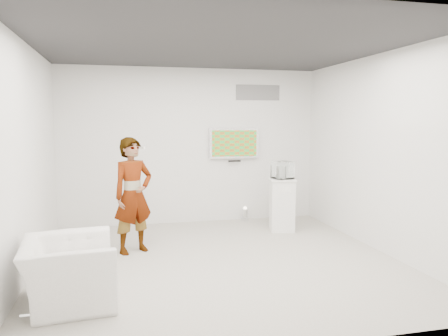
# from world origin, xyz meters

# --- Properties ---
(room) EXTENTS (5.01, 5.01, 3.00)m
(room) POSITION_xyz_m (0.00, 0.00, 1.50)
(room) COLOR #B1AEA2
(room) RESTS_ON ground
(tv) EXTENTS (1.00, 0.08, 0.60)m
(tv) POSITION_xyz_m (0.85, 2.45, 1.55)
(tv) COLOR silver
(tv) RESTS_ON room
(logo_decal) EXTENTS (0.90, 0.02, 0.30)m
(logo_decal) POSITION_xyz_m (1.35, 2.49, 2.55)
(logo_decal) COLOR slate
(logo_decal) RESTS_ON room
(person) EXTENTS (0.76, 0.67, 1.75)m
(person) POSITION_xyz_m (-1.17, 0.72, 0.87)
(person) COLOR white
(person) RESTS_ON room
(armchair) EXTENTS (1.05, 1.17, 0.71)m
(armchair) POSITION_xyz_m (-1.91, -1.04, 0.35)
(armchair) COLOR white
(armchair) RESTS_ON room
(pedestal) EXTENTS (0.55, 0.55, 0.95)m
(pedestal) POSITION_xyz_m (1.49, 1.45, 0.48)
(pedestal) COLOR white
(pedestal) RESTS_ON room
(floor_uplight) EXTENTS (0.19, 0.19, 0.27)m
(floor_uplight) POSITION_xyz_m (1.06, 2.35, 0.13)
(floor_uplight) COLOR white
(floor_uplight) RESTS_ON room
(vitrine) EXTENTS (0.38, 0.38, 0.31)m
(vitrine) POSITION_xyz_m (1.49, 1.45, 1.11)
(vitrine) COLOR white
(vitrine) RESTS_ON pedestal
(console) EXTENTS (0.10, 0.17, 0.23)m
(console) POSITION_xyz_m (1.49, 1.45, 1.06)
(console) COLOR white
(console) RESTS_ON pedestal
(wii_remote) EXTENTS (0.11, 0.12, 0.03)m
(wii_remote) POSITION_xyz_m (-1.02, 0.97, 1.57)
(wii_remote) COLOR white
(wii_remote) RESTS_ON person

